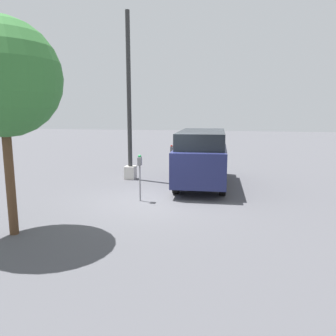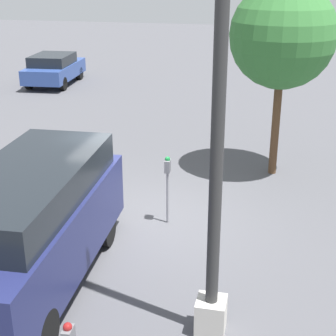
# 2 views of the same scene
# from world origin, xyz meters

# --- Properties ---
(ground_plane) EXTENTS (80.00, 80.00, 0.00)m
(ground_plane) POSITION_xyz_m (0.00, 0.00, 0.00)
(ground_plane) COLOR #4C4C51
(parking_meter_near) EXTENTS (0.21, 0.12, 1.51)m
(parking_meter_near) POSITION_xyz_m (-0.05, 0.43, 1.11)
(parking_meter_near) COLOR gray
(parking_meter_near) RESTS_ON ground
(lamp_post) EXTENTS (0.44, 0.44, 6.82)m
(lamp_post) POSITION_xyz_m (3.25, 1.84, 2.52)
(lamp_post) COLOR beige
(lamp_post) RESTS_ON ground
(parked_van) EXTENTS (5.12, 2.06, 2.13)m
(parked_van) POSITION_xyz_m (2.69, -1.27, 1.16)
(parked_van) COLOR navy
(parked_van) RESTS_ON ground
(car_distant) EXTENTS (4.00, 2.07, 1.40)m
(car_distant) POSITION_xyz_m (-12.42, -7.69, 0.74)
(car_distant) COLOR #2D478C
(car_distant) RESTS_ON ground
(street_tree) EXTENTS (2.60, 2.60, 4.88)m
(street_tree) POSITION_xyz_m (-3.45, 2.53, 3.56)
(street_tree) COLOR #513823
(street_tree) RESTS_ON ground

